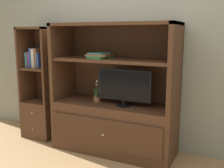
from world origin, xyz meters
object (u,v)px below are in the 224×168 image
object	(u,v)px
magazine_stack	(100,55)
tv_monitor	(124,87)
potted_plant	(97,97)
bookshelf_tall	(41,101)
media_console	(114,112)
upright_book_row	(35,59)

from	to	relation	value
magazine_stack	tv_monitor	bearing A→B (deg)	-7.09
potted_plant	bookshelf_tall	xyz separation A→B (m)	(-0.92, 0.02, -0.15)
potted_plant	bookshelf_tall	size ratio (longest dim) A/B	0.18
media_console	tv_monitor	world-z (taller)	media_console
bookshelf_tall	potted_plant	bearing A→B (deg)	-1.48
magazine_stack	upright_book_row	xyz separation A→B (m)	(-1.03, 0.01, -0.08)
tv_monitor	potted_plant	distance (m)	0.42
media_console	magazine_stack	distance (m)	0.73
potted_plant	bookshelf_tall	bearing A→B (deg)	178.52
upright_book_row	bookshelf_tall	bearing A→B (deg)	10.04
tv_monitor	upright_book_row	xyz separation A→B (m)	(-1.36, 0.05, 0.27)
magazine_stack	bookshelf_tall	xyz separation A→B (m)	(-0.97, 0.02, -0.68)
bookshelf_tall	magazine_stack	bearing A→B (deg)	-1.05
upright_book_row	potted_plant	bearing A→B (deg)	-0.78
media_console	upright_book_row	world-z (taller)	media_console
bookshelf_tall	media_console	bearing A→B (deg)	-0.15
magazine_stack	bookshelf_tall	world-z (taller)	bookshelf_tall
magazine_stack	upright_book_row	distance (m)	1.03
tv_monitor	potted_plant	xyz separation A→B (m)	(-0.38, 0.04, -0.18)
tv_monitor	potted_plant	bearing A→B (deg)	174.64
tv_monitor	bookshelf_tall	bearing A→B (deg)	177.37
bookshelf_tall	upright_book_row	distance (m)	0.60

